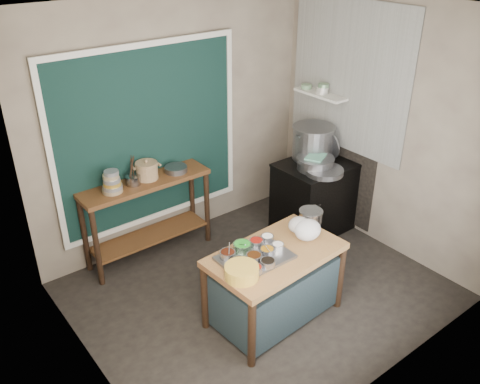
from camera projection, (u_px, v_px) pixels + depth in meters
floor at (259, 292)px, 5.30m from camera, size 3.50×3.00×0.02m
back_wall at (175, 124)px, 5.69m from camera, size 3.50×0.02×2.80m
left_wall at (76, 234)px, 3.69m from camera, size 0.02×3.00×2.80m
right_wall at (383, 128)px, 5.60m from camera, size 0.02×3.00×2.80m
ceiling at (265, 8)px, 3.98m from camera, size 3.50×3.00×0.02m
curtain_panel at (149, 137)px, 5.50m from camera, size 2.10×0.02×1.90m
curtain_frame at (150, 137)px, 5.49m from camera, size 2.22×0.03×2.02m
tile_panel at (348, 77)px, 5.76m from camera, size 0.02×1.70×1.70m
soot_patch at (333, 166)px, 6.37m from camera, size 0.01×1.30×1.30m
wall_shelf at (321, 94)px, 6.02m from camera, size 0.22×0.70×0.03m
prep_table at (274, 285)px, 4.80m from camera, size 1.29×0.80×0.75m
back_counter at (148, 219)px, 5.67m from camera, size 1.45×0.40×0.95m
stove_block at (315, 197)px, 6.22m from camera, size 0.90×0.68×0.85m
stove_top at (318, 165)px, 6.01m from camera, size 0.92×0.69×0.03m
condiment_tray at (255, 257)px, 4.52m from camera, size 0.63×0.45×0.03m
condiment_bowls at (252, 253)px, 4.50m from camera, size 0.59×0.48×0.07m
yellow_basin at (242, 272)px, 4.26m from camera, size 0.35×0.35×0.11m
saucepan at (311, 216)px, 5.05m from camera, size 0.32×0.32×0.13m
plastic_bag_a at (308, 230)px, 4.76m from camera, size 0.30×0.27×0.20m
plastic_bag_b at (298, 225)px, 4.89m from camera, size 0.24×0.22×0.16m
bowl_stack at (112, 183)px, 5.18m from camera, size 0.21×0.21×0.24m
utensil_cup at (133, 180)px, 5.35m from camera, size 0.18×0.18×0.10m
ceramic_crock at (147, 171)px, 5.46m from camera, size 0.32×0.32×0.17m
wide_bowl at (176, 169)px, 5.64m from camera, size 0.28×0.28×0.06m
stock_pot at (313, 142)px, 6.05m from camera, size 0.52×0.52×0.41m
pot_lid at (328, 143)px, 6.05m from camera, size 0.14×0.40×0.39m
steamer at (315, 163)px, 5.84m from camera, size 0.51×0.51×0.14m
green_cloth at (316, 157)px, 5.80m from camera, size 0.31×0.28×0.02m
shallow_pan at (324, 171)px, 5.75m from camera, size 0.50×0.50×0.06m
shelf_bowl_stack at (323, 89)px, 5.97m from camera, size 0.15×0.15×0.12m
shelf_bowl_green at (306, 86)px, 6.17m from camera, size 0.16×0.16×0.05m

